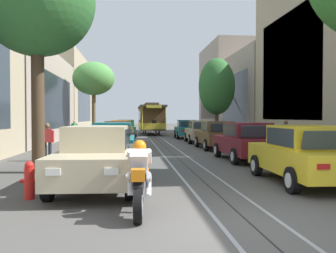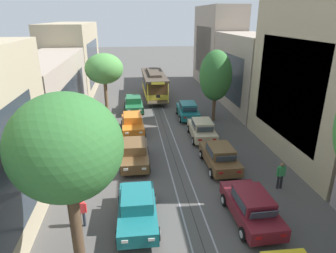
# 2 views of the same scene
# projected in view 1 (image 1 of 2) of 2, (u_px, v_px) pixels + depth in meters

# --- Properties ---
(ground_plane) EXTENTS (160.00, 160.00, 0.00)m
(ground_plane) POSITION_uv_depth(u_px,v_px,m) (162.00, 144.00, 24.90)
(ground_plane) COLOR #4C4947
(trolley_track_rails) EXTENTS (1.14, 55.78, 0.01)m
(trolley_track_rails) POSITION_uv_depth(u_px,v_px,m) (159.00, 141.00, 27.66)
(trolley_track_rails) COLOR gray
(trolley_track_rails) RESTS_ON ground
(building_facade_left) EXTENTS (5.12, 47.48, 8.75)m
(building_facade_left) POSITION_uv_depth(u_px,v_px,m) (30.00, 88.00, 27.88)
(building_facade_left) COLOR tan
(building_facade_left) RESTS_ON ground
(building_facade_right) EXTENTS (5.13, 47.48, 10.99)m
(building_facade_right) POSITION_uv_depth(u_px,v_px,m) (282.00, 79.00, 28.74)
(building_facade_right) COLOR gray
(building_facade_right) RESTS_ON ground
(parked_car_beige_near_left) EXTENTS (2.12, 4.41, 1.58)m
(parked_car_beige_near_left) POSITION_uv_depth(u_px,v_px,m) (98.00, 157.00, 9.23)
(parked_car_beige_near_left) COLOR #C1B28E
(parked_car_beige_near_left) RESTS_ON ground
(parked_car_teal_second_left) EXTENTS (2.05, 4.38, 1.58)m
(parked_car_teal_second_left) POSITION_uv_depth(u_px,v_px,m) (112.00, 141.00, 15.21)
(parked_car_teal_second_left) COLOR #196B70
(parked_car_teal_second_left) RESTS_ON ground
(parked_car_brown_mid_left) EXTENTS (2.05, 4.38, 1.58)m
(parked_car_brown_mid_left) POSITION_uv_depth(u_px,v_px,m) (119.00, 134.00, 21.42)
(parked_car_brown_mid_left) COLOR brown
(parked_car_brown_mid_left) RESTS_ON ground
(parked_car_orange_fourth_left) EXTENTS (2.09, 4.40, 1.58)m
(parked_car_orange_fourth_left) POSITION_uv_depth(u_px,v_px,m) (121.00, 131.00, 27.46)
(parked_car_orange_fourth_left) COLOR orange
(parked_car_orange_fourth_left) RESTS_ON ground
(parked_car_green_fifth_left) EXTENTS (2.05, 4.38, 1.58)m
(parked_car_green_fifth_left) POSITION_uv_depth(u_px,v_px,m) (126.00, 128.00, 33.56)
(parked_car_green_fifth_left) COLOR #1E6038
(parked_car_green_fifth_left) RESTS_ON ground
(parked_car_yellow_near_right) EXTENTS (2.07, 4.39, 1.58)m
(parked_car_yellow_near_right) POSITION_uv_depth(u_px,v_px,m) (304.00, 154.00, 9.91)
(parked_car_yellow_near_right) COLOR gold
(parked_car_yellow_near_right) RESTS_ON ground
(parked_car_maroon_second_right) EXTENTS (2.05, 4.38, 1.58)m
(parked_car_maroon_second_right) POSITION_uv_depth(u_px,v_px,m) (246.00, 141.00, 15.17)
(parked_car_maroon_second_right) COLOR maroon
(parked_car_maroon_second_right) RESTS_ON ground
(parked_car_brown_mid_right) EXTENTS (2.01, 4.36, 1.58)m
(parked_car_brown_mid_right) POSITION_uv_depth(u_px,v_px,m) (217.00, 135.00, 20.74)
(parked_car_brown_mid_right) COLOR brown
(parked_car_brown_mid_right) RESTS_ON ground
(parked_car_beige_fourth_right) EXTENTS (2.13, 4.42, 1.58)m
(parked_car_beige_fourth_right) POSITION_uv_depth(u_px,v_px,m) (200.00, 131.00, 25.81)
(parked_car_beige_fourth_right) COLOR #C1B28E
(parked_car_beige_fourth_right) RESTS_ON ground
(parked_car_teal_fifth_right) EXTENTS (2.12, 4.41, 1.58)m
(parked_car_teal_fifth_right) POSITION_uv_depth(u_px,v_px,m) (187.00, 129.00, 31.06)
(parked_car_teal_fifth_right) COLOR #196B70
(parked_car_teal_fifth_right) RESTS_ON ground
(street_tree_kerb_left_near) EXTENTS (3.73, 3.57, 7.40)m
(street_tree_kerb_left_near) POSITION_uv_depth(u_px,v_px,m) (37.00, 2.00, 11.72)
(street_tree_kerb_left_near) COLOR #4C3826
(street_tree_kerb_left_near) RESTS_ON ground
(street_tree_kerb_left_second) EXTENTS (3.48, 3.02, 6.43)m
(street_tree_kerb_left_second) POSITION_uv_depth(u_px,v_px,m) (94.00, 79.00, 30.34)
(street_tree_kerb_left_second) COLOR brown
(street_tree_kerb_left_second) RESTS_ON ground
(street_tree_kerb_right_second) EXTENTS (3.00, 3.07, 6.72)m
(street_tree_kerb_right_second) POSITION_uv_depth(u_px,v_px,m) (217.00, 87.00, 30.23)
(street_tree_kerb_right_second) COLOR #4C3826
(street_tree_kerb_right_second) RESTS_ON ground
(cable_car_trolley) EXTENTS (2.67, 9.15, 3.28)m
(cable_car_trolley) POSITION_uv_depth(u_px,v_px,m) (151.00, 119.00, 39.06)
(cable_car_trolley) COLOR brown
(cable_car_trolley) RESTS_ON ground
(motorcycle_with_rider) EXTENTS (0.56, 1.99, 1.37)m
(motorcycle_with_rider) POSITION_uv_depth(u_px,v_px,m) (139.00, 179.00, 6.85)
(motorcycle_with_rider) COLOR black
(motorcycle_with_rider) RESTS_ON ground
(pedestrian_on_left_pavement) EXTENTS (0.55, 0.29, 1.67)m
(pedestrian_on_left_pavement) POSITION_uv_depth(u_px,v_px,m) (286.00, 135.00, 18.02)
(pedestrian_on_left_pavement) COLOR black
(pedestrian_on_left_pavement) RESTS_ON ground
(pedestrian_on_right_pavement) EXTENTS (0.55, 0.42, 1.56)m
(pedestrian_on_right_pavement) POSITION_uv_depth(u_px,v_px,m) (74.00, 129.00, 29.07)
(pedestrian_on_right_pavement) COLOR #282D38
(pedestrian_on_right_pavement) RESTS_ON ground
(pedestrian_crossing_far) EXTENTS (0.55, 0.25, 1.56)m
(pedestrian_crossing_far) POSITION_uv_depth(u_px,v_px,m) (47.00, 140.00, 14.97)
(pedestrian_crossing_far) COLOR #282D38
(pedestrian_crossing_far) RESTS_ON ground
(fire_hydrant) EXTENTS (0.40, 0.22, 0.84)m
(fire_hydrant) POSITION_uv_depth(u_px,v_px,m) (29.00, 180.00, 8.01)
(fire_hydrant) COLOR red
(fire_hydrant) RESTS_ON ground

